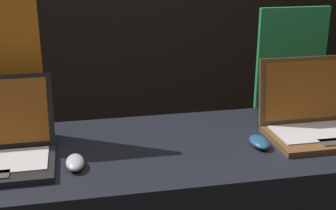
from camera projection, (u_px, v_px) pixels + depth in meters
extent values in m
ellipsoid|color=#B2B2B7|center=(75.00, 162.00, 1.47)|extent=(0.06, 0.11, 0.03)
cube|color=black|center=(6.00, 135.00, 1.70)|extent=(0.17, 0.07, 0.02)
cube|color=brown|center=(324.00, 137.00, 1.69)|extent=(0.40, 0.25, 0.02)
cube|color=#B7B7B7|center=(322.00, 131.00, 1.70)|extent=(0.35, 0.18, 0.00)
cube|color=#3F3F42|center=(336.00, 142.00, 1.61)|extent=(0.11, 0.06, 0.00)
cube|color=brown|center=(309.00, 90.00, 1.78)|extent=(0.40, 0.05, 0.25)
cube|color=#A5591E|center=(310.00, 90.00, 1.77)|extent=(0.36, 0.03, 0.22)
ellipsoid|color=navy|center=(259.00, 142.00, 1.63)|extent=(0.06, 0.11, 0.03)
cube|color=black|center=(287.00, 108.00, 1.97)|extent=(0.16, 0.07, 0.02)
cube|color=#268C4C|center=(291.00, 58.00, 1.90)|extent=(0.29, 0.02, 0.41)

